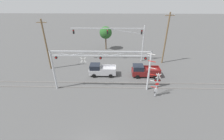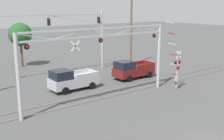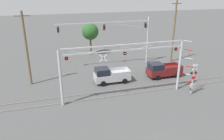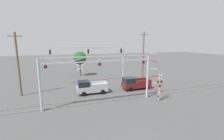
% 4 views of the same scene
% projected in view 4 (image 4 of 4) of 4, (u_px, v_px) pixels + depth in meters
% --- Properties ---
extents(rail_track_near, '(80.00, 0.08, 0.10)m').
position_uv_depth(rail_track_near, '(100.00, 102.00, 20.19)').
color(rail_track_near, gray).
rests_on(rail_track_near, ground_plane).
extents(rail_track_far, '(80.00, 0.08, 0.10)m').
position_uv_depth(rail_track_far, '(97.00, 99.00, 21.53)').
color(rail_track_far, gray).
rests_on(rail_track_far, ground_plane).
extents(crossing_gantry, '(14.46, 0.30, 6.32)m').
position_uv_depth(crossing_gantry, '(100.00, 72.00, 19.17)').
color(crossing_gantry, '#B7BABF').
rests_on(crossing_gantry, ground_plane).
extents(crossing_signal_mast, '(2.29, 0.35, 6.74)m').
position_uv_depth(crossing_signal_mast, '(158.00, 86.00, 20.48)').
color(crossing_signal_mast, '#B7BABF').
rests_on(crossing_signal_mast, ground_plane).
extents(traffic_signal_span, '(14.94, 0.39, 7.65)m').
position_uv_depth(traffic_signal_span, '(105.00, 55.00, 30.36)').
color(traffic_signal_span, '#B7BABF').
rests_on(traffic_signal_span, ground_plane).
extents(pickup_truck_lead, '(4.79, 2.23, 2.11)m').
position_uv_depth(pickup_truck_lead, '(91.00, 87.00, 23.73)').
color(pickup_truck_lead, '#B7B7BC').
rests_on(pickup_truck_lead, ground_plane).
extents(pickup_truck_following, '(4.91, 2.23, 2.11)m').
position_uv_depth(pickup_truck_following, '(135.00, 83.00, 25.99)').
color(pickup_truck_following, maroon).
rests_on(pickup_truck_following, ground_plane).
extents(utility_pole_left, '(1.80, 0.28, 9.50)m').
position_uv_depth(utility_pole_left, '(18.00, 64.00, 22.01)').
color(utility_pole_left, brown).
rests_on(utility_pole_left, ground_plane).
extents(utility_pole_right, '(1.80, 0.28, 10.26)m').
position_uv_depth(utility_pole_right, '(143.00, 55.00, 32.17)').
color(utility_pole_right, brown).
rests_on(utility_pole_right, ground_plane).
extents(background_tree_beyond_span, '(3.10, 3.10, 5.94)m').
position_uv_depth(background_tree_beyond_span, '(80.00, 58.00, 35.97)').
color(background_tree_beyond_span, brown).
rests_on(background_tree_beyond_span, ground_plane).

